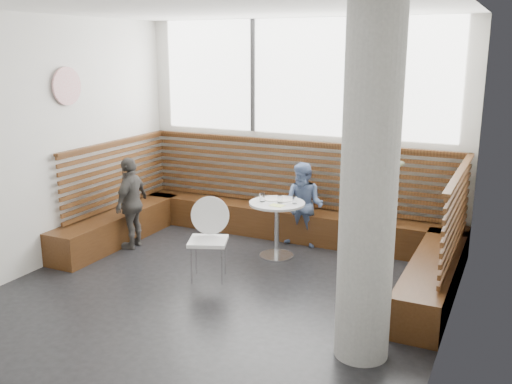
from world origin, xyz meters
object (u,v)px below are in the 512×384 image
at_px(cafe_chair, 211,232).
at_px(child_back, 304,205).
at_px(cafe_table, 277,218).
at_px(child_left, 132,203).
at_px(concrete_column, 369,188).
at_px(adult_man, 375,212).

distance_m(cafe_chair, child_back, 1.67).
distance_m(cafe_table, child_back, 0.58).
distance_m(cafe_table, child_left, 2.09).
bearing_deg(concrete_column, child_back, 121.21).
distance_m(child_back, child_left, 2.45).
height_order(cafe_table, adult_man, adult_man).
distance_m(concrete_column, cafe_chair, 2.62).
bearing_deg(child_back, cafe_table, -106.69).
xyz_separation_m(cafe_chair, child_back, (0.63, 1.54, 0.02)).
bearing_deg(adult_man, child_left, 84.10).
relative_size(concrete_column, cafe_table, 4.13).
xyz_separation_m(concrete_column, cafe_table, (-1.74, 2.03, -1.05)).
xyz_separation_m(cafe_table, child_back, (0.18, 0.55, 0.06)).
bearing_deg(child_back, cafe_chair, -110.45).
bearing_deg(cafe_table, adult_man, -4.85).
xyz_separation_m(cafe_table, cafe_chair, (-0.45, -1.00, 0.04)).
distance_m(cafe_table, cafe_chair, 1.10).
relative_size(adult_man, child_back, 1.36).
bearing_deg(child_back, concrete_column, -57.01).
distance_m(cafe_chair, adult_man, 2.03).
xyz_separation_m(concrete_column, child_back, (-1.56, 2.57, -0.99)).
bearing_deg(child_left, concrete_column, 60.24).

